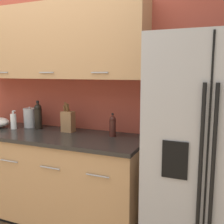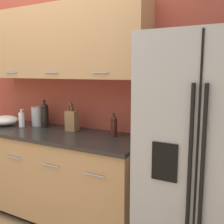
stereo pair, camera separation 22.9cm
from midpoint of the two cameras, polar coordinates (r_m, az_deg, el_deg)
name	(u,v)px [view 2 (the right image)]	position (r m, az deg, el deg)	size (l,w,h in m)	color
wall_back	(61,80)	(2.94, -8.81, 6.80)	(10.00, 0.39, 2.60)	#993D2D
counter_unit	(55,174)	(2.83, -9.92, -13.26)	(1.91, 0.64, 0.92)	black
refrigerator	(207,161)	(2.06, 22.97, -9.90)	(0.84, 0.82, 1.77)	#9E9EA0
knife_block	(72,120)	(2.68, -6.29, -1.80)	(0.12, 0.09, 0.30)	olive
wine_bottle	(45,115)	(2.90, -12.28, -0.59)	(0.08, 0.08, 0.30)	black
soap_dispenser	(22,119)	(2.99, -17.05, -1.58)	(0.07, 0.06, 0.20)	white
oil_bottle	(114,126)	(2.44, 3.12, -3.04)	(0.06, 0.06, 0.22)	#3D1914
steel_canister	(38,116)	(3.02, -13.83, -0.92)	(0.14, 0.14, 0.22)	#A3A3A5
mixing_bowl	(5,120)	(3.15, -20.31, -1.75)	(0.28, 0.28, 0.11)	white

